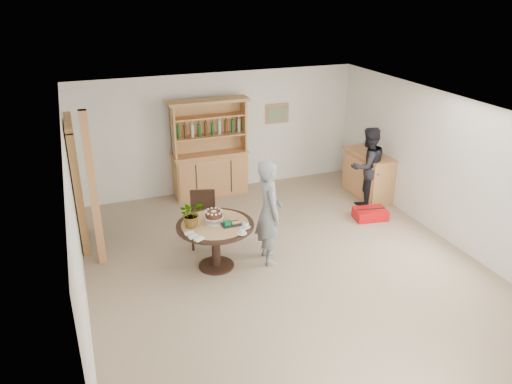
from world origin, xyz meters
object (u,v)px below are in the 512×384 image
object	(u,v)px
hutch	(210,163)
adult_person	(368,166)
red_suitcase	(370,214)
dining_chair	(203,215)
sideboard	(368,175)
dining_table	(215,233)
teen_boy	(269,212)

from	to	relation	value
hutch	adult_person	world-z (taller)	hutch
adult_person	red_suitcase	distance (m)	1.00
dining_chair	adult_person	bearing A→B (deg)	23.70
hutch	sideboard	size ratio (longest dim) A/B	1.62
dining_table	adult_person	xyz separation A→B (m)	(3.52, 1.28, 0.19)
hutch	teen_boy	bearing A→B (deg)	-87.40
sideboard	red_suitcase	size ratio (longest dim) A/B	1.92
dining_chair	red_suitcase	world-z (taller)	dining_chair
teen_boy	red_suitcase	bearing A→B (deg)	-67.36
sideboard	red_suitcase	distance (m)	1.17
hutch	sideboard	world-z (taller)	hutch
sideboard	dining_table	bearing A→B (deg)	-157.05
hutch	dining_table	size ratio (longest dim) A/B	1.70
dining_table	red_suitcase	bearing A→B (deg)	10.78
sideboard	red_suitcase	bearing A→B (deg)	-118.43
dining_table	red_suitcase	distance (m)	3.32
hutch	dining_chair	size ratio (longest dim) A/B	2.16
red_suitcase	hutch	bearing A→B (deg)	147.58
hutch	dining_chair	world-z (taller)	hutch
teen_boy	adult_person	distance (m)	3.00
dining_table	dining_chair	xyz separation A→B (m)	(0.02, 0.83, -0.07)
adult_person	dining_chair	bearing A→B (deg)	0.26
dining_chair	hutch	bearing A→B (deg)	87.25
teen_boy	red_suitcase	distance (m)	2.60
dining_table	hutch	bearing A→B (deg)	75.80
teen_boy	adult_person	bearing A→B (deg)	-56.77
sideboard	red_suitcase	xyz separation A→B (m)	(-0.53, -0.98, -0.37)
hutch	dining_table	bearing A→B (deg)	-104.20
sideboard	teen_boy	distance (m)	3.39
dining_chair	red_suitcase	size ratio (longest dim) A/B	1.44
sideboard	dining_chair	size ratio (longest dim) A/B	1.33
dining_table	red_suitcase	world-z (taller)	dining_table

